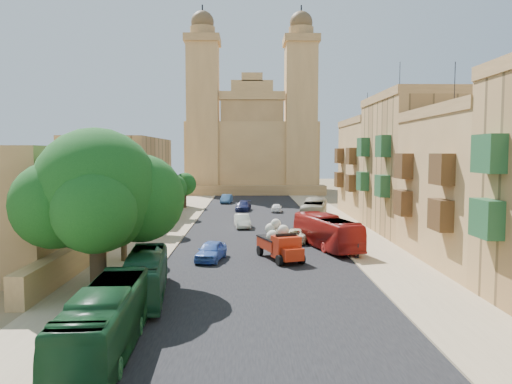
{
  "coord_description": "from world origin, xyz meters",
  "views": [
    {
      "loc": [
        -0.84,
        -24.55,
        7.95
      ],
      "look_at": [
        0.0,
        26.0,
        4.0
      ],
      "focal_mm": 35.0,
      "sensor_mm": 36.0,
      "label": 1
    }
  ],
  "objects_px": {
    "street_tree_d": "(185,184)",
    "car_dkblue": "(243,206)",
    "street_tree_c": "(172,189)",
    "bus_green_north": "(145,276)",
    "red_truck": "(280,242)",
    "pedestrian_c": "(358,246)",
    "car_white_b": "(277,208)",
    "car_blue_b": "(226,199)",
    "olive_pickup": "(328,230)",
    "street_tree_a": "(123,211)",
    "bus_red_east": "(326,232)",
    "bus_green_south": "(106,320)",
    "car_white_a": "(242,221)",
    "pedestrian_a": "(356,245)",
    "bus_cream_east": "(314,212)",
    "street_tree_b": "(154,196)",
    "car_blue_a": "(211,251)",
    "church": "(252,145)",
    "ficus_tree": "(98,195)",
    "car_cream": "(296,235)"
  },
  "relations": [
    {
      "from": "bus_cream_east",
      "to": "car_white_b",
      "type": "distance_m",
      "value": 12.94
    },
    {
      "from": "red_truck",
      "to": "bus_green_south",
      "type": "xyz_separation_m",
      "value": [
        -8.06,
        -17.24,
        0.0
      ]
    },
    {
      "from": "bus_green_north",
      "to": "bus_cream_east",
      "type": "height_order",
      "value": "bus_cream_east"
    },
    {
      "from": "street_tree_d",
      "to": "bus_red_east",
      "type": "relative_size",
      "value": 0.52
    },
    {
      "from": "church",
      "to": "car_white_b",
      "type": "distance_m",
      "value": 37.43
    },
    {
      "from": "church",
      "to": "car_white_a",
      "type": "distance_m",
      "value": 51.06
    },
    {
      "from": "street_tree_a",
      "to": "red_truck",
      "type": "xyz_separation_m",
      "value": [
        11.56,
        0.18,
        -2.42
      ]
    },
    {
      "from": "street_tree_d",
      "to": "pedestrian_c",
      "type": "relative_size",
      "value": 2.72
    },
    {
      "from": "street_tree_d",
      "to": "car_blue_b",
      "type": "relative_size",
      "value": 1.2
    },
    {
      "from": "street_tree_b",
      "to": "pedestrian_a",
      "type": "xyz_separation_m",
      "value": [
        17.5,
        -10.71,
        -2.86
      ]
    },
    {
      "from": "olive_pickup",
      "to": "car_white_b",
      "type": "distance_m",
      "value": 21.99
    },
    {
      "from": "car_white_a",
      "to": "car_blue_b",
      "type": "xyz_separation_m",
      "value": [
        -2.8,
        26.05,
        -0.01
      ]
    },
    {
      "from": "red_truck",
      "to": "car_cream",
      "type": "xyz_separation_m",
      "value": [
        1.91,
        7.56,
        -0.71
      ]
    },
    {
      "from": "church",
      "to": "red_truck",
      "type": "bearing_deg",
      "value": -88.66
    },
    {
      "from": "bus_green_south",
      "to": "pedestrian_c",
      "type": "bearing_deg",
      "value": 49.23
    },
    {
      "from": "street_tree_a",
      "to": "red_truck",
      "type": "distance_m",
      "value": 11.81
    },
    {
      "from": "bus_green_south",
      "to": "car_blue_a",
      "type": "height_order",
      "value": "bus_green_south"
    },
    {
      "from": "street_tree_d",
      "to": "car_white_a",
      "type": "xyz_separation_m",
      "value": [
        8.57,
        -19.66,
        -2.71
      ]
    },
    {
      "from": "street_tree_d",
      "to": "car_dkblue",
      "type": "bearing_deg",
      "value": -25.12
    },
    {
      "from": "car_white_a",
      "to": "car_dkblue",
      "type": "distance_m",
      "value": 15.66
    },
    {
      "from": "pedestrian_c",
      "to": "bus_green_north",
      "type": "bearing_deg",
      "value": -44.99
    },
    {
      "from": "bus_green_north",
      "to": "car_white_b",
      "type": "distance_m",
      "value": 40.99
    },
    {
      "from": "red_truck",
      "to": "car_white_b",
      "type": "bearing_deg",
      "value": 87.18
    },
    {
      "from": "street_tree_a",
      "to": "red_truck",
      "type": "relative_size",
      "value": 1.03
    },
    {
      "from": "street_tree_a",
      "to": "bus_red_east",
      "type": "xyz_separation_m",
      "value": [
        15.77,
        4.79,
        -2.37
      ]
    },
    {
      "from": "car_blue_a",
      "to": "car_blue_b",
      "type": "relative_size",
      "value": 0.99
    },
    {
      "from": "ficus_tree",
      "to": "car_white_a",
      "type": "relative_size",
      "value": 2.19
    },
    {
      "from": "ficus_tree",
      "to": "street_tree_d",
      "type": "height_order",
      "value": "ficus_tree"
    },
    {
      "from": "olive_pickup",
      "to": "car_white_a",
      "type": "height_order",
      "value": "olive_pickup"
    },
    {
      "from": "olive_pickup",
      "to": "bus_cream_east",
      "type": "bearing_deg",
      "value": 90.0
    },
    {
      "from": "street_tree_b",
      "to": "street_tree_d",
      "type": "distance_m",
      "value": 24.0
    },
    {
      "from": "street_tree_b",
      "to": "olive_pickup",
      "type": "bearing_deg",
      "value": -11.36
    },
    {
      "from": "street_tree_a",
      "to": "bus_green_north",
      "type": "distance_m",
      "value": 10.4
    },
    {
      "from": "red_truck",
      "to": "pedestrian_a",
      "type": "bearing_deg",
      "value": 10.56
    },
    {
      "from": "street_tree_d",
      "to": "car_blue_a",
      "type": "height_order",
      "value": "street_tree_d"
    },
    {
      "from": "olive_pickup",
      "to": "car_dkblue",
      "type": "bearing_deg",
      "value": 108.85
    },
    {
      "from": "pedestrian_c",
      "to": "street_tree_c",
      "type": "bearing_deg",
      "value": -134.04
    },
    {
      "from": "bus_green_north",
      "to": "car_dkblue",
      "type": "distance_m",
      "value": 41.77
    },
    {
      "from": "olive_pickup",
      "to": "bus_cream_east",
      "type": "relative_size",
      "value": 0.48
    },
    {
      "from": "car_white_b",
      "to": "car_blue_b",
      "type": "relative_size",
      "value": 0.8
    },
    {
      "from": "street_tree_b",
      "to": "pedestrian_a",
      "type": "relative_size",
      "value": 3.06
    },
    {
      "from": "pedestrian_a",
      "to": "bus_green_north",
      "type": "bearing_deg",
      "value": 21.69
    },
    {
      "from": "street_tree_c",
      "to": "street_tree_d",
      "type": "relative_size",
      "value": 1.07
    },
    {
      "from": "car_blue_b",
      "to": "car_cream",
      "type": "bearing_deg",
      "value": -71.98
    },
    {
      "from": "street_tree_a",
      "to": "car_blue_b",
      "type": "distance_m",
      "value": 42.89
    },
    {
      "from": "street_tree_b",
      "to": "olive_pickup",
      "type": "height_order",
      "value": "street_tree_b"
    },
    {
      "from": "street_tree_d",
      "to": "bus_red_east",
      "type": "bearing_deg",
      "value": -63.19
    },
    {
      "from": "car_blue_a",
      "to": "street_tree_a",
      "type": "bearing_deg",
      "value": -168.74
    },
    {
      "from": "street_tree_c",
      "to": "bus_green_north",
      "type": "distance_m",
      "value": 33.73
    },
    {
      "from": "red_truck",
      "to": "pedestrian_c",
      "type": "relative_size",
      "value": 2.88
    }
  ]
}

